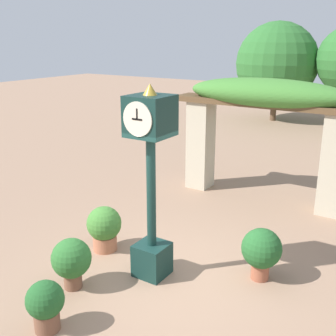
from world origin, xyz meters
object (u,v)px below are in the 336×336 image
(potted_plant_far_left, at_px, (104,227))
(potted_plant_far_right, at_px, (71,260))
(pedestal_clock, at_px, (151,173))
(potted_plant_near_left, at_px, (261,250))
(potted_plant_near_right, at_px, (45,304))

(potted_plant_far_left, height_order, potted_plant_far_right, potted_plant_far_left)
(pedestal_clock, xyz_separation_m, potted_plant_far_left, (-1.26, 0.23, -1.35))
(pedestal_clock, distance_m, potted_plant_far_right, 1.88)
(pedestal_clock, bearing_deg, potted_plant_far_right, -129.68)
(potted_plant_far_left, bearing_deg, potted_plant_far_right, -71.92)
(potted_plant_near_left, xyz_separation_m, potted_plant_far_left, (-2.86, -0.64, -0.06))
(potted_plant_far_right, bearing_deg, pedestal_clock, 50.32)
(pedestal_clock, bearing_deg, potted_plant_far_left, 169.56)
(pedestal_clock, distance_m, potted_plant_near_left, 2.24)
(pedestal_clock, height_order, potted_plant_far_right, pedestal_clock)
(potted_plant_near_left, bearing_deg, potted_plant_far_left, -167.42)
(potted_plant_far_left, bearing_deg, pedestal_clock, -10.44)
(potted_plant_near_right, bearing_deg, potted_plant_far_right, 115.30)
(pedestal_clock, bearing_deg, potted_plant_near_right, -101.63)
(potted_plant_near_left, distance_m, potted_plant_far_right, 3.10)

